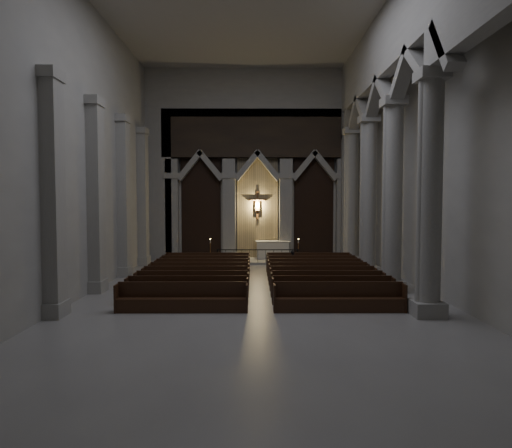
% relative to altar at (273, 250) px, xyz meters
% --- Properties ---
extents(room, '(24.00, 24.10, 12.00)m').
position_rel_altar_xyz_m(room, '(-0.96, -11.24, 6.90)').
color(room, gray).
rests_on(room, ground).
extents(sanctuary_wall, '(14.00, 0.77, 12.00)m').
position_rel_altar_xyz_m(sanctuary_wall, '(-0.96, 0.30, 5.91)').
color(sanctuary_wall, '#99978F').
rests_on(sanctuary_wall, ground).
extents(right_arcade, '(1.00, 24.00, 12.00)m').
position_rel_altar_xyz_m(right_arcade, '(4.54, -9.91, 7.12)').
color(right_arcade, '#99978F').
rests_on(right_arcade, ground).
extents(left_pilasters, '(0.60, 13.00, 8.03)m').
position_rel_altar_xyz_m(left_pilasters, '(-7.71, -7.74, 3.21)').
color(left_pilasters, '#99978F').
rests_on(left_pilasters, ground).
extents(sanctuary_step, '(8.50, 2.60, 0.15)m').
position_rel_altar_xyz_m(sanctuary_step, '(-0.96, -0.64, -0.63)').
color(sanctuary_step, '#99978F').
rests_on(sanctuary_step, ground).
extents(altar, '(2.17, 0.87, 1.10)m').
position_rel_altar_xyz_m(altar, '(0.00, 0.00, 0.00)').
color(altar, beige).
rests_on(altar, sanctuary_step).
extents(altar_rail, '(4.81, 0.09, 0.94)m').
position_rel_altar_xyz_m(altar_rail, '(-0.96, -1.88, -0.08)').
color(altar_rail, black).
rests_on(altar_rail, ground).
extents(candle_stand_left, '(0.26, 0.26, 1.57)m').
position_rel_altar_xyz_m(candle_stand_left, '(-3.75, -1.97, -0.28)').
color(candle_stand_left, '#AB7134').
rests_on(candle_stand_left, ground).
extents(candle_stand_right, '(0.26, 0.26, 1.54)m').
position_rel_altar_xyz_m(candle_stand_right, '(1.45, -1.69, -0.28)').
color(candle_stand_right, '#AB7134').
rests_on(candle_stand_right, ground).
extents(pews, '(9.92, 9.21, 1.01)m').
position_rel_altar_xyz_m(pews, '(-0.96, -8.75, -0.37)').
color(pews, black).
rests_on(pews, ground).
extents(worshipper, '(0.50, 0.41, 1.19)m').
position_rel_altar_xyz_m(worshipper, '(0.87, -4.79, -0.11)').
color(worshipper, black).
rests_on(worshipper, ground).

